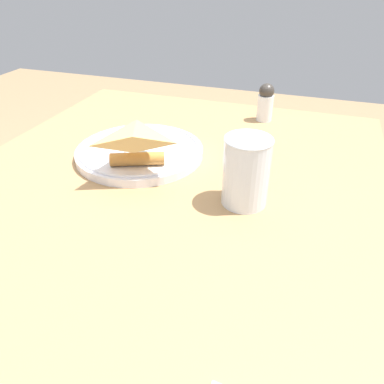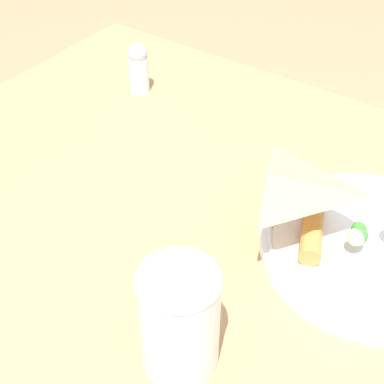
{
  "view_description": "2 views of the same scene",
  "coord_description": "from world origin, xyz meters",
  "px_view_note": "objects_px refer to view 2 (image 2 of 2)",
  "views": [
    {
      "loc": [
        -0.47,
        -0.23,
        1.07
      ],
      "look_at": [
        -0.03,
        -0.08,
        0.78
      ],
      "focal_mm": 35.0,
      "sensor_mm": 36.0,
      "label": 1
    },
    {
      "loc": [
        0.23,
        -0.4,
        1.21
      ],
      "look_at": [
        -0.05,
        -0.0,
        0.8
      ],
      "focal_mm": 55.0,
      "sensor_mm": 36.0,
      "label": 2
    }
  ],
  "objects_px": {
    "dining_table": "(227,317)",
    "plate_pizza": "(370,245)",
    "milk_glass": "(179,324)",
    "salt_shaker": "(138,68)"
  },
  "relations": [
    {
      "from": "plate_pizza",
      "to": "dining_table",
      "type": "bearing_deg",
      "value": -146.38
    },
    {
      "from": "dining_table",
      "to": "plate_pizza",
      "type": "height_order",
      "value": "plate_pizza"
    },
    {
      "from": "salt_shaker",
      "to": "plate_pizza",
      "type": "bearing_deg",
      "value": -16.87
    },
    {
      "from": "plate_pizza",
      "to": "salt_shaker",
      "type": "relative_size",
      "value": 3.14
    },
    {
      "from": "dining_table",
      "to": "plate_pizza",
      "type": "bearing_deg",
      "value": 33.62
    },
    {
      "from": "dining_table",
      "to": "plate_pizza",
      "type": "relative_size",
      "value": 3.97
    },
    {
      "from": "milk_glass",
      "to": "plate_pizza",
      "type": "bearing_deg",
      "value": 67.75
    },
    {
      "from": "dining_table",
      "to": "salt_shaker",
      "type": "bearing_deg",
      "value": 144.68
    },
    {
      "from": "milk_glass",
      "to": "dining_table",
      "type": "bearing_deg",
      "value": 103.08
    },
    {
      "from": "dining_table",
      "to": "plate_pizza",
      "type": "xyz_separation_m",
      "value": [
        0.13,
        0.08,
        0.13
      ]
    }
  ]
}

